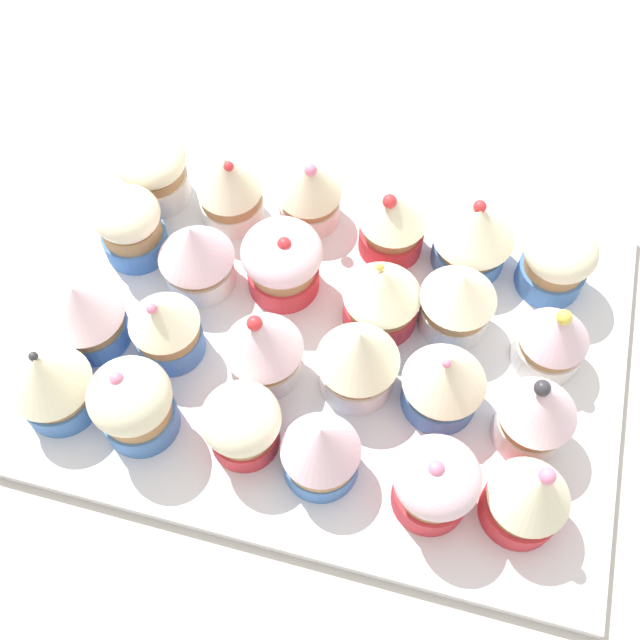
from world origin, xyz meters
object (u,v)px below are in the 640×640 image
object	(u,v)px
cupcake_14	(282,261)
cupcake_15	(382,296)
cupcake_7	(165,327)
baking_tray	(320,341)
cupcake_6	(84,312)
cupcake_19	(229,188)
cupcake_1	(133,404)
cupcake_18	(154,171)
cupcake_10	(445,380)
cupcake_22	(473,235)
cupcake_21	(393,223)
cupcake_16	(458,300)
cupcake_20	(309,190)
cupcake_8	(263,346)
cupcake_11	(537,413)
cupcake_2	(242,424)
cupcake_4	(434,484)
cupcake_9	(358,358)
cupcake_23	(557,260)
cupcake_12	(130,226)
cupcake_17	(554,337)
cupcake_13	(196,254)
cupcake_0	(49,382)
cupcake_5	(529,496)
cupcake_3	(321,449)

from	to	relation	value
cupcake_14	cupcake_15	world-z (taller)	same
cupcake_15	cupcake_7	bearing A→B (deg)	-155.84
baking_tray	cupcake_6	world-z (taller)	cupcake_6
cupcake_15	cupcake_19	xyz separation A→B (cm)	(-14.76, 6.86, 0.33)
cupcake_1	cupcake_18	world-z (taller)	cupcake_1
cupcake_10	cupcake_22	size ratio (longest dim) A/B	1.04
cupcake_14	cupcake_22	size ratio (longest dim) A/B	0.96
baking_tray	cupcake_15	world-z (taller)	cupcake_15
cupcake_6	cupcake_19	xyz separation A→B (cm)	(7.11, 14.34, -0.01)
cupcake_18	cupcake_21	xyz separation A→B (cm)	(21.20, -0.22, 0.19)
cupcake_6	cupcake_14	size ratio (longest dim) A/B	1.04
cupcake_16	cupcake_21	distance (cm)	8.92
cupcake_20	cupcake_8	bearing A→B (deg)	-87.85
cupcake_19	cupcake_11	bearing A→B (deg)	-26.79
cupcake_2	cupcake_4	size ratio (longest dim) A/B	0.84
cupcake_9	cupcake_21	distance (cm)	13.33
cupcake_9	cupcake_23	world-z (taller)	cupcake_9
baking_tray	cupcake_8	world-z (taller)	cupcake_8
cupcake_1	cupcake_12	xyz separation A→B (cm)	(-6.19, 15.02, -0.40)
cupcake_8	cupcake_20	bearing A→B (deg)	92.15
cupcake_2	cupcake_17	bearing A→B (deg)	31.24
cupcake_10	cupcake_17	xyz separation A→B (cm)	(7.46, 5.83, -0.35)
baking_tray	cupcake_12	distance (cm)	18.39
cupcake_6	cupcake_13	distance (cm)	9.79
cupcake_11	cupcake_12	world-z (taller)	cupcake_11
cupcake_6	cupcake_2	bearing A→B (deg)	-20.84
cupcake_13	cupcake_19	xyz separation A→B (cm)	(0.55, 7.06, 0.01)
cupcake_8	cupcake_0	bearing A→B (deg)	-154.85
cupcake_20	cupcake_17	bearing A→B (deg)	-21.96
cupcake_7	cupcake_20	xyz separation A→B (cm)	(7.26, 15.44, 0.18)
cupcake_0	cupcake_8	size ratio (longest dim) A/B	0.97
baking_tray	cupcake_2	distance (cm)	11.09
cupcake_5	cupcake_20	world-z (taller)	cupcake_5
cupcake_2	cupcake_8	world-z (taller)	cupcake_8
cupcake_7	cupcake_14	xyz separation A→B (cm)	(7.02, 8.07, -0.05)
cupcake_13	cupcake_19	size ratio (longest dim) A/B	0.94
cupcake_6	cupcake_3	bearing A→B (deg)	-16.58
cupcake_6	cupcake_17	world-z (taller)	same
cupcake_2	cupcake_15	distance (cm)	14.96
cupcake_20	cupcake_5	bearing A→B (deg)	-45.49
cupcake_23	cupcake_21	bearing A→B (deg)	179.06
cupcake_8	cupcake_7	bearing A→B (deg)	-179.70
cupcake_19	cupcake_17	bearing A→B (deg)	-14.15
cupcake_1	cupcake_18	distance (cm)	22.02
cupcake_12	cupcake_15	size ratio (longest dim) A/B	0.96
cupcake_1	cupcake_5	world-z (taller)	cupcake_5
cupcake_12	cupcake_19	size ratio (longest dim) A/B	0.86
cupcake_21	cupcake_1	bearing A→B (deg)	-125.32
cupcake_9	cupcake_17	world-z (taller)	cupcake_9
cupcake_14	cupcake_16	world-z (taller)	same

